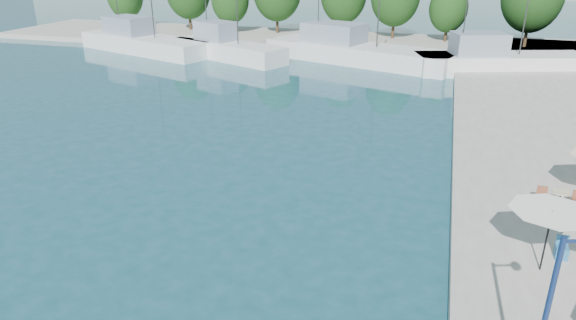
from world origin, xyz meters
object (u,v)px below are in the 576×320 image
(trawler_04, at_px, (497,62))
(umbrella_white, at_px, (551,218))
(trawler_01, at_px, (143,42))
(street_lamp, at_px, (564,299))
(trawler_03, at_px, (354,51))
(trawler_02, at_px, (227,49))

(trawler_04, bearing_deg, umbrella_white, -109.56)
(trawler_01, distance_m, umbrella_white, 51.47)
(umbrella_white, distance_m, street_lamp, 7.02)
(trawler_01, distance_m, trawler_03, 24.36)
(umbrella_white, bearing_deg, street_lamp, -98.48)
(trawler_02, relative_size, umbrella_white, 5.08)
(trawler_01, height_order, trawler_02, same)
(trawler_03, bearing_deg, trawler_01, -157.90)
(trawler_01, relative_size, street_lamp, 3.64)
(trawler_01, bearing_deg, street_lamp, -29.53)
(trawler_03, distance_m, trawler_04, 14.01)
(trawler_04, distance_m, street_lamp, 42.11)
(trawler_01, relative_size, trawler_03, 0.88)
(trawler_02, bearing_deg, trawler_03, 34.28)
(trawler_03, relative_size, umbrella_white, 7.44)
(trawler_02, bearing_deg, street_lamp, -33.83)
(trawler_02, bearing_deg, trawler_01, -160.73)
(umbrella_white, height_order, street_lamp, street_lamp)
(trawler_01, xyz_separation_m, trawler_04, (38.25, -0.11, 0.00))
(trawler_04, xyz_separation_m, umbrella_white, (-0.81, -35.17, 1.56))
(trawler_01, xyz_separation_m, trawler_02, (10.94, -0.98, 0.00))
(trawler_04, relative_size, umbrella_white, 5.85)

